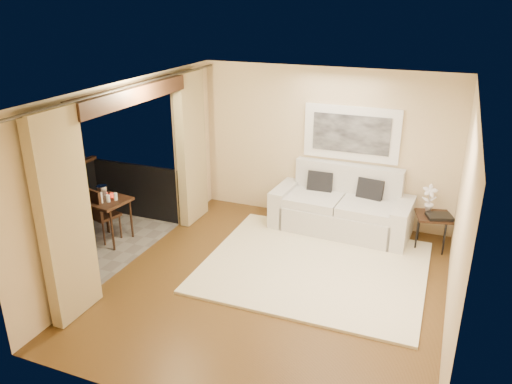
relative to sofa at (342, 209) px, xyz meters
The scene contains 18 objects.
floor 2.19m from the sofa, 102.24° to the right, with size 5.00×5.00×0.00m, color brown.
room_shell 3.96m from the sofa, 140.89° to the right, with size 5.00×6.40×5.00m.
balcony 4.31m from the sofa, 150.80° to the right, with size 1.81×2.60×1.17m.
curtains 3.45m from the sofa, 140.67° to the right, with size 0.16×4.80×2.64m.
artwork 1.28m from the sofa, 90.64° to the left, with size 1.62×0.07×0.92m.
rug 1.49m from the sofa, 92.74° to the right, with size 3.19×2.78×0.04m, color #F6ECC6.
sofa is the anchor object (origin of this frame).
side_table 1.48m from the sofa, ahead, with size 0.62×0.62×0.56m.
tray 1.58m from the sofa, ahead, with size 0.38×0.28×0.05m, color black.
orchid 1.43m from the sofa, ahead, with size 0.23×0.16×0.44m, color white.
bistro_table 3.90m from the sofa, 151.73° to the right, with size 0.69×0.69×0.73m.
balcony_chair_far 4.04m from the sofa, 151.85° to the right, with size 0.50×0.50×0.93m.
balcony_chair_near 4.66m from the sofa, 152.62° to the right, with size 0.51×0.51×1.08m.
ice_bucket 4.00m from the sofa, 153.31° to the right, with size 0.18×0.18×0.20m, color silver.
candle 3.84m from the sofa, 153.23° to the right, with size 0.06×0.06×0.07m, color red.
vase 3.97m from the sofa, 149.91° to the right, with size 0.04×0.04×0.18m, color silver.
glass_a 3.87m from the sofa, 150.36° to the right, with size 0.06×0.06×0.12m, color silver.
glass_b 3.77m from the sofa, 151.31° to the right, with size 0.06×0.06×0.12m, color silver.
Camera 1 is at (2.01, -5.70, 3.78)m, focal length 35.00 mm.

